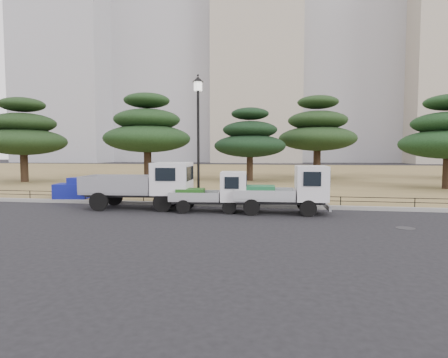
% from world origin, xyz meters
% --- Properties ---
extents(ground, '(220.00, 220.00, 0.00)m').
position_xyz_m(ground, '(0.00, 0.00, 0.00)').
color(ground, black).
extents(lawn, '(120.00, 56.00, 0.15)m').
position_xyz_m(lawn, '(0.00, 30.60, 0.07)').
color(lawn, olive).
rests_on(lawn, ground).
extents(curb, '(120.00, 0.25, 0.16)m').
position_xyz_m(curb, '(0.00, 2.60, 0.08)').
color(curb, gray).
rests_on(curb, ground).
extents(truck_large, '(4.76, 2.21, 2.02)m').
position_xyz_m(truck_large, '(-3.42, 1.46, 1.12)').
color(truck_large, black).
rests_on(truck_large, ground).
extents(truck_kei_front, '(3.25, 1.66, 1.66)m').
position_xyz_m(truck_kei_front, '(-0.23, 1.16, 0.82)').
color(truck_kei_front, black).
rests_on(truck_kei_front, ground).
extents(truck_kei_rear, '(3.74, 1.77, 1.92)m').
position_xyz_m(truck_kei_rear, '(2.75, 1.19, 0.96)').
color(truck_kei_rear, black).
rests_on(truck_kei_rear, ground).
extents(street_lamp, '(0.52, 0.52, 5.76)m').
position_xyz_m(street_lamp, '(-1.36, 2.90, 4.04)').
color(street_lamp, black).
rests_on(street_lamp, lawn).
extents(pipe_fence, '(38.00, 0.04, 0.40)m').
position_xyz_m(pipe_fence, '(0.00, 2.75, 0.44)').
color(pipe_fence, black).
rests_on(pipe_fence, lawn).
extents(tarp_pile, '(1.76, 1.42, 1.06)m').
position_xyz_m(tarp_pile, '(-7.92, 3.19, 0.57)').
color(tarp_pile, navy).
rests_on(tarp_pile, lawn).
extents(manhole, '(0.60, 0.60, 0.01)m').
position_xyz_m(manhole, '(6.50, -1.20, 0.01)').
color(manhole, '#2D2D30').
rests_on(manhole, ground).
extents(pine_west_far, '(6.53, 6.53, 6.59)m').
position_xyz_m(pine_west_far, '(-17.83, 12.47, 3.95)').
color(pine_west_far, black).
rests_on(pine_west_far, lawn).
extents(pine_west_near, '(7.29, 7.29, 7.29)m').
position_xyz_m(pine_west_near, '(-9.06, 16.32, 4.36)').
color(pine_west_near, black).
rests_on(pine_west_near, lawn).
extents(pine_center_left, '(5.87, 5.87, 5.97)m').
position_xyz_m(pine_center_left, '(-0.39, 16.83, 3.60)').
color(pine_center_left, black).
rests_on(pine_center_left, lawn).
extents(pine_center_right, '(7.04, 7.04, 7.47)m').
position_xyz_m(pine_center_right, '(5.34, 21.31, 4.47)').
color(pine_center_right, black).
rests_on(pine_center_right, lawn).
extents(tower_far_west, '(24.00, 20.00, 65.00)m').
position_xyz_m(tower_far_west, '(-55.00, 80.00, 32.50)').
color(tower_far_west, '#A0A0A5').
rests_on(tower_far_west, ground).
extents(tower_center_left, '(22.00, 20.00, 55.00)m').
position_xyz_m(tower_center_left, '(-5.00, 85.00, 27.50)').
color(tower_center_left, '#AAA08C').
rests_on(tower_center_left, ground).
extents(tower_center_right, '(26.00, 24.00, 80.00)m').
position_xyz_m(tower_center_right, '(18.00, 95.00, 40.00)').
color(tower_center_right, '#A0A0A5').
rests_on(tower_center_right, ground).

